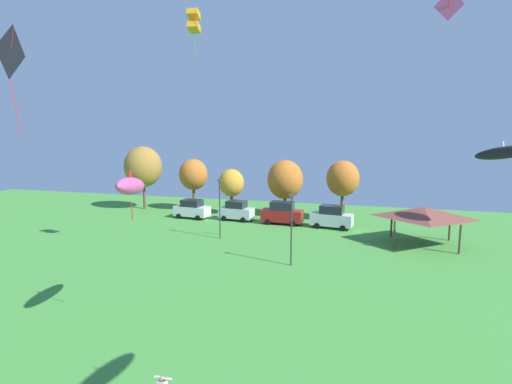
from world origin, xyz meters
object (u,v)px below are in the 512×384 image
light_post_1 (220,205)px  treeline_tree_3 (285,180)px  parked_car_leftmost (192,209)px  parked_car_second_from_left (237,211)px  kite_flying_2 (131,186)px  treeline_tree_0 (143,167)px  parked_car_third_from_left (282,213)px  kite_flying_5 (194,21)px  treeline_tree_4 (343,179)px  light_post_0 (291,225)px  parked_car_rightmost_in_row (332,217)px  treeline_tree_2 (231,183)px  kite_flying_0 (449,5)px  park_pavilion (424,212)px  kite_flying_4 (11,55)px  treeline_tree_1 (193,175)px  kite_flying_3 (504,153)px

light_post_1 → treeline_tree_3: 13.06m
parked_car_leftmost → parked_car_second_from_left: bearing=8.4°
kite_flying_2 → treeline_tree_0: (-17.81, 30.42, -1.99)m
light_post_1 → parked_car_third_from_left: bearing=59.1°
kite_flying_5 → treeline_tree_4: (9.99, 19.24, -13.47)m
light_post_0 → treeline_tree_4: size_ratio=0.79×
light_post_1 → treeline_tree_3: size_ratio=0.85×
parked_car_rightmost_in_row → treeline_tree_2: (-12.99, 3.99, 2.84)m
parked_car_leftmost → parked_car_second_from_left: parked_car_second_from_left is taller
kite_flying_0 → light_post_0: size_ratio=0.35×
parked_car_leftmost → light_post_0: 20.66m
parked_car_rightmost_in_row → park_pavilion: 9.98m
kite_flying_4 → kite_flying_5: kite_flying_5 is taller
light_post_0 → treeline_tree_2: (-10.97, 17.39, 0.83)m
kite_flying_4 → parked_car_leftmost: size_ratio=1.60×
kite_flying_2 → kite_flying_0: bearing=40.7°
kite_flying_5 → parked_car_second_from_left: (-2.18, 16.14, -17.38)m
parked_car_rightmost_in_row → kite_flying_0: bearing=-45.7°
kite_flying_0 → light_post_1: 25.03m
light_post_0 → treeline_tree_1: bearing=131.7°
treeline_tree_1 → treeline_tree_3: bearing=-2.2°
kite_flying_0 → parked_car_second_from_left: 29.68m
parked_car_third_from_left → treeline_tree_2: 8.60m
kite_flying_4 → treeline_tree_1: 29.09m
kite_flying_4 → parked_car_third_from_left: size_ratio=1.49×
kite_flying_3 → parked_car_second_from_left: 27.78m
kite_flying_2 → parked_car_rightmost_in_row: size_ratio=0.91×
light_post_1 → parked_car_leftmost: bearing=129.9°
kite_flying_4 → parked_car_leftmost: (2.50, 22.16, -14.43)m
treeline_tree_1 → park_pavilion: bearing=-19.5°
parked_car_third_from_left → treeline_tree_2: size_ratio=0.81×
kite_flying_2 → kite_flying_3: kite_flying_3 is taller
kite_flying_3 → treeline_tree_2: size_ratio=0.72×
parked_car_second_from_left → treeline_tree_1: bearing=154.5°
treeline_tree_4 → treeline_tree_1: bearing=175.7°
kite_flying_2 → treeline_tree_3: kite_flying_2 is taller
parked_car_third_from_left → parked_car_rightmost_in_row: bearing=-2.8°
treeline_tree_1 → treeline_tree_3: 12.67m
parked_car_second_from_left → light_post_1: light_post_1 is taller
treeline_tree_3 → parked_car_third_from_left: bearing=-82.5°
treeline_tree_4 → parked_car_third_from_left: bearing=-151.1°
kite_flying_2 → treeline_tree_1: bearing=109.1°
kite_flying_0 → kite_flying_5: (-17.71, -3.55, -0.69)m
parked_car_second_from_left → parked_car_rightmost_in_row: size_ratio=0.88×
light_post_0 → treeline_tree_3: (-4.24, 18.46, 1.34)m
kite_flying_0 → kite_flying_3: 12.35m
parked_car_second_from_left → treeline_tree_4: (12.16, 3.10, 3.90)m
kite_flying_5 → treeline_tree_0: size_ratio=0.39×
parked_car_second_from_left → parked_car_rightmost_in_row: (11.33, -0.96, 0.07)m
light_post_0 → treeline_tree_2: size_ratio=0.98×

